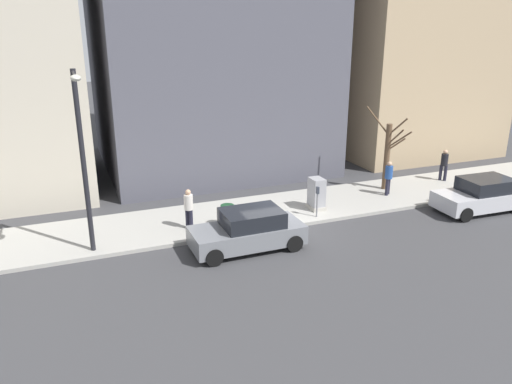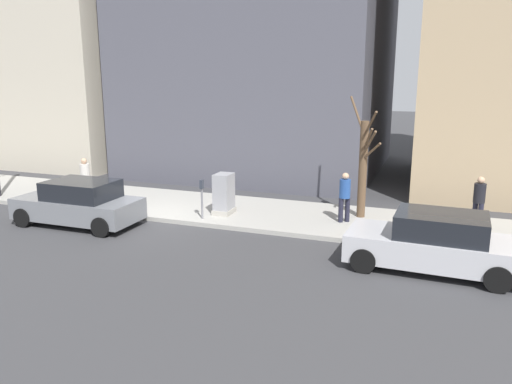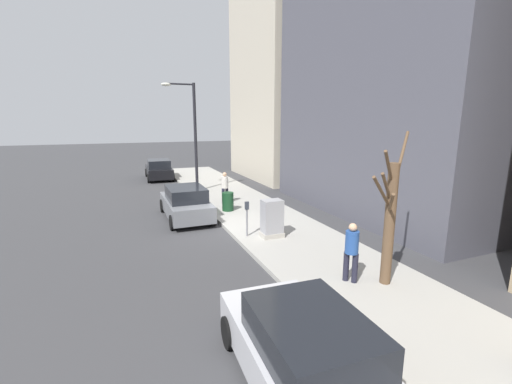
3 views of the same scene
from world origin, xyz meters
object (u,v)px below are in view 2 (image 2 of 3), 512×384
Objects in this scene: parked_car_grey at (79,203)px; bare_tree at (363,165)px; pedestrian_far_corner at (85,177)px; utility_box at (224,194)px; pedestrian_near_meter at (479,199)px; parked_car_silver at (433,243)px; trash_bin at (114,194)px; pedestrian_midblock at (345,194)px; parking_meter at (202,195)px.

bare_tree is at bearing -67.24° from parked_car_grey.
utility_box is at bearing -110.82° from pedestrian_far_corner.
parked_car_silver is at bearing -57.88° from pedestrian_near_meter.
bare_tree reaches higher than trash_bin.
parked_car_silver is 11.53m from trash_bin.
parked_car_grey is 8.85m from pedestrian_midblock.
pedestrian_far_corner is at bearing 34.19° from parked_car_grey.
trash_bin is at bearing -123.46° from pedestrian_far_corner.
parked_car_grey is at bearing 120.51° from utility_box.
pedestrian_far_corner reaches higher than trash_bin.
bare_tree reaches higher than parked_car_grey.
utility_box is 0.86× the size of pedestrian_far_corner.
utility_box reaches higher than parked_car_grey.
utility_box is at bearing -26.56° from parking_meter.
parked_car_grey is 3.12× the size of parking_meter.
pedestrian_near_meter is at bearing -105.92° from pedestrian_far_corner.
trash_bin is (-1.68, 8.89, -1.37)m from bare_tree.
parked_car_silver is at bearing -122.68° from pedestrian_far_corner.
pedestrian_midblock is at bearing 151.83° from bare_tree.
parking_meter is (1.74, 7.43, 0.24)m from parked_car_silver.
parked_car_silver is at bearing -91.01° from parked_car_grey.
pedestrian_near_meter is at bearing -75.95° from parking_meter.
utility_box is at bearing 71.92° from parked_car_silver.
parked_car_grey is 2.08m from trash_bin.
parked_car_grey is at bearing 113.12° from bare_tree.
parked_car_grey is at bearing -18.02° from pedestrian_midblock.
bare_tree is at bearing -129.51° from pedestrian_near_meter.
pedestrian_far_corner is at bearing 97.43° from bare_tree.
pedestrian_near_meter reaches higher than parked_car_grey.
trash_bin is at bearing 81.25° from parked_car_silver.
pedestrian_midblock is (1.31, -4.57, 0.11)m from parking_meter.
bare_tree is 1.28m from pedestrian_midblock.
pedestrian_far_corner is (-0.54, 9.98, 0.00)m from pedestrian_midblock.
utility_box is (2.47, -4.19, 0.11)m from parked_car_grey.
pedestrian_midblock is (-0.86, 4.11, 0.00)m from pedestrian_near_meter.
bare_tree is (3.87, 2.42, 1.23)m from parked_car_silver.
parked_car_silver reaches higher than trash_bin.
bare_tree is at bearing -66.98° from parking_meter.
pedestrian_near_meter reaches higher than parked_car_silver.
trash_bin is 0.54× the size of pedestrian_far_corner.
pedestrian_midblock is at bearing -108.48° from pedestrian_far_corner.
pedestrian_midblock is at bearing -73.97° from parking_meter.
bare_tree reaches higher than utility_box.
bare_tree reaches higher than parked_car_silver.
pedestrian_midblock is at bearing -84.16° from trash_bin.
parked_car_grey is at bearing 91.58° from parked_car_silver.
parking_meter is at bearing -67.11° from parked_car_grey.
trash_bin is at bearing 100.69° from bare_tree.
parked_car_grey is 2.54× the size of pedestrian_near_meter.
bare_tree reaches higher than pedestrian_far_corner.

